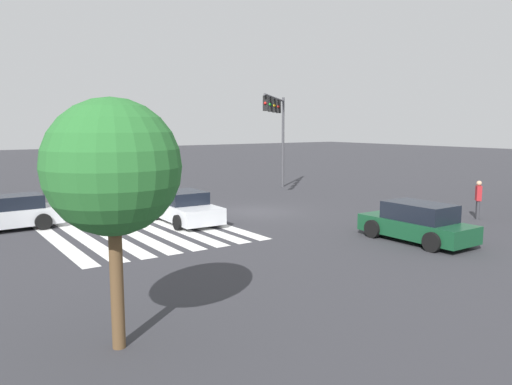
{
  "coord_description": "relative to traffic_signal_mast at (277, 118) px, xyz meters",
  "views": [
    {
      "loc": [
        20.56,
        -14.19,
        4.39
      ],
      "look_at": [
        0.0,
        0.0,
        1.0
      ],
      "focal_mm": 35.0,
      "sensor_mm": 36.0,
      "label": 1
    }
  ],
  "objects": [
    {
      "name": "ground_plane",
      "position": [
        5.28,
        -5.28,
        -4.84
      ],
      "size": [
        153.92,
        153.92,
        0.0
      ],
      "primitive_type": "plane",
      "color": "#333338"
    },
    {
      "name": "crosswalk_markings",
      "position": [
        5.28,
        -11.81,
        -4.83
      ],
      "size": [
        10.69,
        7.25,
        0.01
      ],
      "rotation": [
        0.0,
        0.0,
        1.57
      ],
      "color": "silver",
      "rests_on": "ground_plane"
    },
    {
      "name": "traffic_signal_mast",
      "position": [
        0.0,
        0.0,
        0.0
      ],
      "size": [
        5.81,
        5.81,
        6.29
      ],
      "rotation": [
        0.0,
        0.0,
        -0.79
      ],
      "color": "#47474C",
      "rests_on": "ground_plane"
    },
    {
      "name": "car_0",
      "position": [
        2.98,
        -16.55,
        -4.13
      ],
      "size": [
        2.06,
        4.76,
        1.45
      ],
      "rotation": [
        0.0,
        0.0,
        -1.53
      ],
      "color": "silver",
      "rests_on": "ground_plane"
    },
    {
      "name": "car_1",
      "position": [
        14.07,
        -3.94,
        -4.12
      ],
      "size": [
        4.38,
        2.0,
        1.49
      ],
      "rotation": [
        0.0,
        0.0,
        3.14
      ],
      "color": "#144728",
      "rests_on": "ground_plane"
    },
    {
      "name": "car_2",
      "position": [
        5.69,
        -9.49,
        -4.17
      ],
      "size": [
        4.45,
        2.23,
        1.42
      ],
      "rotation": [
        0.0,
        0.0,
        -0.03
      ],
      "color": "silver",
      "rests_on": "ground_plane"
    },
    {
      "name": "pedestrian",
      "position": [
        12.78,
        2.17,
        -3.81
      ],
      "size": [
        0.41,
        0.41,
        1.82
      ],
      "rotation": [
        0.0,
        0.0,
        -2.36
      ],
      "color": "#38383D",
      "rests_on": "ground_plane"
    },
    {
      "name": "tree_corner_b",
      "position": [
        16.55,
        -16.36,
        -1.26
      ],
      "size": [
        2.63,
        2.63,
        4.92
      ],
      "color": "brown",
      "rests_on": "ground_plane"
    },
    {
      "name": "fire_hydrant",
      "position": [
        -3.18,
        -13.3,
        -4.41
      ],
      "size": [
        0.22,
        0.22,
        0.86
      ],
      "color": "red",
      "rests_on": "ground_plane"
    }
  ]
}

